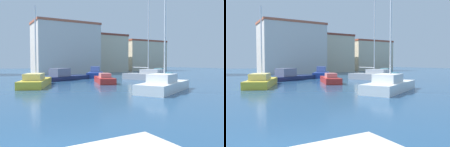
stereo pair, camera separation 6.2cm
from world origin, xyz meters
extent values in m
plane|color=navy|center=(15.00, 20.00, 0.00)|extent=(160.00, 160.00, 0.00)
cube|color=white|center=(13.35, 9.72, 0.40)|extent=(7.61, 5.58, 0.79)
cube|color=silver|center=(12.85, 9.46, 1.15)|extent=(3.19, 2.85, 0.72)
cylinder|color=silver|center=(13.35, 9.72, 5.99)|extent=(0.12, 0.12, 10.41)
cube|color=gold|center=(4.72, 19.69, 0.36)|extent=(4.89, 7.75, 0.73)
cube|color=#DFCD77|center=(4.39, 18.86, 1.05)|extent=(2.63, 3.33, 0.64)
cylinder|color=silver|center=(4.72, 19.69, 4.52)|extent=(0.12, 0.12, 7.59)
cube|color=#1E707A|center=(27.44, 25.43, 0.30)|extent=(6.85, 4.76, 0.60)
cube|color=#6B9CA2|center=(26.77, 25.10, 1.06)|extent=(2.47, 2.12, 0.91)
cube|color=gray|center=(20.45, 20.55, 0.44)|extent=(4.69, 7.98, 0.88)
cube|color=#ADB0B5|center=(20.62, 19.98, 1.20)|extent=(2.58, 3.37, 0.65)
cylinder|color=silver|center=(20.45, 20.55, 6.27)|extent=(0.12, 0.12, 10.78)
cylinder|color=silver|center=(20.05, 21.85, 1.78)|extent=(0.85, 2.55, 0.08)
cube|color=#233D93|center=(16.43, 29.57, 0.43)|extent=(5.14, 6.45, 0.85)
cube|color=#6E7DB1|center=(16.58, 29.81, 1.36)|extent=(2.22, 2.38, 1.01)
cube|color=#B22823|center=(12.81, 19.62, 0.35)|extent=(3.72, 6.27, 0.69)
cube|color=#C4716E|center=(12.64, 19.14, 0.95)|extent=(1.80, 2.23, 0.51)
cube|color=#19234C|center=(10.31, 26.69, 0.28)|extent=(8.01, 5.59, 0.56)
cube|color=slate|center=(9.30, 26.20, 1.12)|extent=(2.98, 2.74, 1.12)
cube|color=beige|center=(16.61, 45.21, 5.49)|extent=(13.90, 8.23, 10.99)
cube|color=#B25B42|center=(16.61, 45.21, 11.24)|extent=(14.17, 8.39, 0.50)
cube|color=beige|center=(27.37, 49.99, 4.72)|extent=(12.98, 9.81, 9.43)
cube|color=brown|center=(27.37, 49.99, 9.68)|extent=(13.24, 10.01, 0.50)
cube|color=beige|center=(44.25, 51.15, 4.44)|extent=(13.38, 5.23, 8.88)
cube|color=#9E4733|center=(44.25, 51.15, 9.13)|extent=(13.64, 5.33, 0.50)
camera|label=1|loc=(-0.32, -4.74, 2.44)|focal=36.32mm
camera|label=2|loc=(-0.26, -4.77, 2.44)|focal=36.32mm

